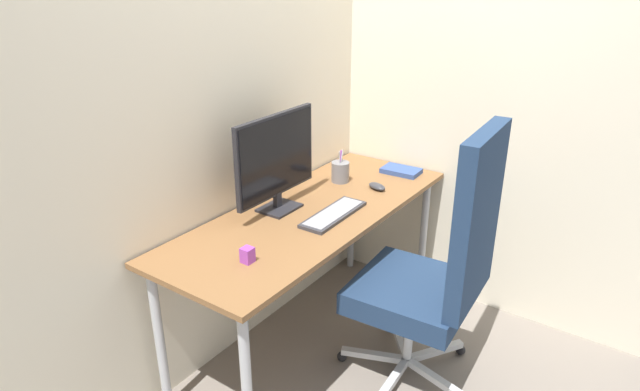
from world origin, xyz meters
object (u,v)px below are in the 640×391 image
(pen_holder, at_px, (340,172))
(desk_clamp_accessory, at_px, (247,255))
(mouse, at_px, (377,186))
(monitor, at_px, (276,159))
(keyboard, at_px, (334,214))
(notebook, at_px, (401,171))
(office_chair, at_px, (439,266))

(pen_holder, xyz_separation_m, desk_clamp_accessory, (-0.92, -0.17, -0.02))
(mouse, bearing_deg, monitor, 170.69)
(keyboard, distance_m, notebook, 0.68)
(keyboard, relative_size, pen_holder, 2.26)
(pen_holder, bearing_deg, monitor, 173.90)
(office_chair, distance_m, keyboard, 0.53)
(pen_holder, distance_m, desk_clamp_accessory, 0.94)
(mouse, relative_size, desk_clamp_accessory, 1.75)
(office_chair, height_order, pen_holder, office_chair)
(keyboard, height_order, desk_clamp_accessory, desk_clamp_accessory)
(office_chair, xyz_separation_m, monitor, (-0.15, 0.77, 0.38))
(mouse, xyz_separation_m, notebook, (0.28, 0.01, -0.00))
(office_chair, xyz_separation_m, keyboard, (-0.06, 0.50, 0.14))
(keyboard, distance_m, desk_clamp_accessory, 0.54)
(office_chair, xyz_separation_m, pen_holder, (0.32, 0.72, 0.18))
(keyboard, bearing_deg, desk_clamp_accessory, 175.83)
(office_chair, height_order, keyboard, office_chair)
(keyboard, bearing_deg, office_chair, -82.82)
(office_chair, distance_m, pen_holder, 0.80)
(mouse, xyz_separation_m, pen_holder, (-0.02, 0.21, 0.04))
(pen_holder, height_order, notebook, pen_holder)
(keyboard, xyz_separation_m, notebook, (0.68, 0.01, 0.00))
(office_chair, distance_m, desk_clamp_accessory, 0.83)
(pen_holder, bearing_deg, mouse, -85.39)
(office_chair, height_order, desk_clamp_accessory, office_chair)
(keyboard, bearing_deg, pen_holder, 29.22)
(desk_clamp_accessory, bearing_deg, mouse, -2.54)
(office_chair, distance_m, mouse, 0.62)
(keyboard, height_order, notebook, notebook)
(notebook, bearing_deg, monitor, 158.45)
(office_chair, relative_size, monitor, 2.38)
(keyboard, relative_size, notebook, 1.90)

